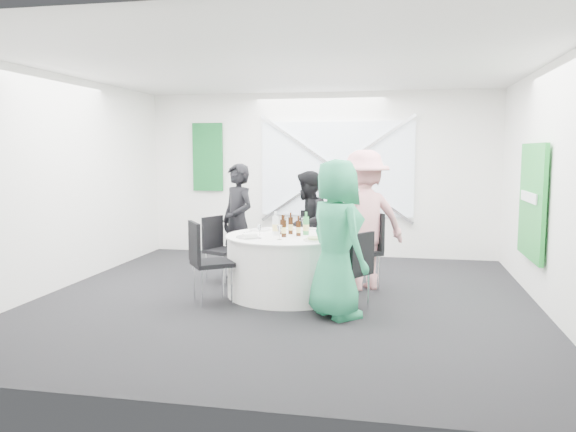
% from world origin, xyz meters
% --- Properties ---
extents(floor, '(6.00, 6.00, 0.00)m').
position_xyz_m(floor, '(0.00, 0.00, 0.00)').
color(floor, black).
rests_on(floor, ground).
extents(ceiling, '(6.00, 6.00, 0.00)m').
position_xyz_m(ceiling, '(0.00, 0.00, 2.80)').
color(ceiling, silver).
rests_on(ceiling, wall_back).
extents(wall_back, '(6.00, 0.00, 6.00)m').
position_xyz_m(wall_back, '(0.00, 3.00, 1.40)').
color(wall_back, white).
rests_on(wall_back, floor).
extents(wall_front, '(6.00, 0.00, 6.00)m').
position_xyz_m(wall_front, '(0.00, -3.00, 1.40)').
color(wall_front, white).
rests_on(wall_front, floor).
extents(wall_left, '(0.00, 6.00, 6.00)m').
position_xyz_m(wall_left, '(-3.00, 0.00, 1.40)').
color(wall_left, white).
rests_on(wall_left, floor).
extents(wall_right, '(0.00, 6.00, 6.00)m').
position_xyz_m(wall_right, '(3.00, 0.00, 1.40)').
color(wall_right, white).
rests_on(wall_right, floor).
extents(window_panel, '(2.60, 0.03, 1.60)m').
position_xyz_m(window_panel, '(0.30, 2.96, 1.50)').
color(window_panel, silver).
rests_on(window_panel, wall_back).
extents(window_brace_a, '(2.63, 0.05, 1.84)m').
position_xyz_m(window_brace_a, '(0.30, 2.92, 1.50)').
color(window_brace_a, silver).
rests_on(window_brace_a, window_panel).
extents(window_brace_b, '(2.63, 0.05, 1.84)m').
position_xyz_m(window_brace_b, '(0.30, 2.92, 1.50)').
color(window_brace_b, silver).
rests_on(window_brace_b, window_panel).
extents(green_banner, '(0.55, 0.04, 1.20)m').
position_xyz_m(green_banner, '(-2.00, 2.95, 1.70)').
color(green_banner, '#125E2A').
rests_on(green_banner, wall_back).
extents(green_sign, '(0.05, 1.20, 1.40)m').
position_xyz_m(green_sign, '(2.94, 0.60, 1.20)').
color(green_sign, '#1A922E').
rests_on(green_sign, wall_right).
extents(banquet_table, '(1.56, 1.56, 0.76)m').
position_xyz_m(banquet_table, '(0.00, 0.20, 0.38)').
color(banquet_table, white).
rests_on(banquet_table, floor).
extents(chair_back, '(0.47, 0.48, 0.94)m').
position_xyz_m(chair_back, '(0.13, 1.35, 0.55)').
color(chair_back, black).
rests_on(chair_back, floor).
extents(chair_back_left, '(0.55, 0.55, 0.91)m').
position_xyz_m(chair_back_left, '(-1.07, 0.70, 0.53)').
color(chair_back_left, black).
rests_on(chair_back_left, floor).
extents(chair_back_right, '(0.63, 0.62, 1.01)m').
position_xyz_m(chair_back_right, '(0.96, 0.72, 0.59)').
color(chair_back_right, black).
rests_on(chair_back_right, floor).
extents(chair_front_right, '(0.57, 0.57, 0.91)m').
position_xyz_m(chair_front_right, '(0.87, -0.38, 0.53)').
color(chair_front_right, black).
rests_on(chair_front_right, floor).
extents(chair_front_left, '(0.62, 0.62, 0.98)m').
position_xyz_m(chair_front_left, '(-0.88, -0.41, 0.58)').
color(chair_front_left, black).
rests_on(chair_front_left, floor).
extents(person_man_back_left, '(0.71, 0.68, 1.63)m').
position_xyz_m(person_man_back_left, '(-0.86, 0.91, 0.82)').
color(person_man_back_left, black).
rests_on(person_man_back_left, floor).
extents(person_man_back, '(0.45, 0.77, 1.53)m').
position_xyz_m(person_man_back, '(0.07, 1.28, 0.76)').
color(person_man_back, black).
rests_on(person_man_back, floor).
extents(person_woman_pink, '(1.29, 1.05, 1.82)m').
position_xyz_m(person_woman_pink, '(0.91, 0.70, 0.91)').
color(person_woman_pink, pink).
rests_on(person_woman_pink, floor).
extents(person_woman_green, '(0.96, 1.00, 1.72)m').
position_xyz_m(person_woman_green, '(0.70, -0.63, 0.86)').
color(person_woman_green, '#299663').
rests_on(person_woman_green, floor).
extents(plate_back, '(0.25, 0.25, 0.01)m').
position_xyz_m(plate_back, '(-0.07, 0.73, 0.77)').
color(plate_back, silver).
rests_on(plate_back, banquet_table).
extents(plate_back_left, '(0.28, 0.28, 0.01)m').
position_xyz_m(plate_back_left, '(-0.44, 0.56, 0.77)').
color(plate_back_left, silver).
rests_on(plate_back_left, banquet_table).
extents(plate_back_right, '(0.29, 0.29, 0.04)m').
position_xyz_m(plate_back_right, '(0.46, 0.58, 0.78)').
color(plate_back_right, silver).
rests_on(plate_back_right, banquet_table).
extents(plate_front_right, '(0.29, 0.29, 0.04)m').
position_xyz_m(plate_front_right, '(0.40, -0.17, 0.78)').
color(plate_front_right, silver).
rests_on(plate_front_right, banquet_table).
extents(plate_front_left, '(0.28, 0.28, 0.01)m').
position_xyz_m(plate_front_left, '(-0.45, -0.09, 0.77)').
color(plate_front_left, silver).
rests_on(plate_front_left, banquet_table).
extents(napkin, '(0.19, 0.18, 0.04)m').
position_xyz_m(napkin, '(-0.40, -0.18, 0.80)').
color(napkin, white).
rests_on(napkin, plate_front_left).
extents(beer_bottle_a, '(0.06, 0.06, 0.25)m').
position_xyz_m(beer_bottle_a, '(-0.08, 0.25, 0.85)').
color(beer_bottle_a, '#3D1D0B').
rests_on(beer_bottle_a, banquet_table).
extents(beer_bottle_b, '(0.06, 0.06, 0.28)m').
position_xyz_m(beer_bottle_b, '(0.02, 0.29, 0.87)').
color(beer_bottle_b, '#3D1D0B').
rests_on(beer_bottle_b, banquet_table).
extents(beer_bottle_c, '(0.06, 0.06, 0.25)m').
position_xyz_m(beer_bottle_c, '(0.14, 0.15, 0.86)').
color(beer_bottle_c, '#3D1D0B').
rests_on(beer_bottle_c, banquet_table).
extents(beer_bottle_d, '(0.06, 0.06, 0.27)m').
position_xyz_m(beer_bottle_d, '(-0.02, 0.03, 0.87)').
color(beer_bottle_d, '#3D1D0B').
rests_on(beer_bottle_d, banquet_table).
extents(green_water_bottle, '(0.08, 0.08, 0.29)m').
position_xyz_m(green_water_bottle, '(0.22, 0.27, 0.87)').
color(green_water_bottle, green).
rests_on(green_water_bottle, banquet_table).
extents(clear_water_bottle, '(0.08, 0.08, 0.30)m').
position_xyz_m(clear_water_bottle, '(-0.15, 0.16, 0.88)').
color(clear_water_bottle, white).
rests_on(clear_water_bottle, banquet_table).
extents(wine_glass_a, '(0.07, 0.07, 0.17)m').
position_xyz_m(wine_glass_a, '(-0.24, 0.53, 0.88)').
color(wine_glass_a, white).
rests_on(wine_glass_a, banquet_table).
extents(wine_glass_b, '(0.07, 0.07, 0.17)m').
position_xyz_m(wine_glass_b, '(0.14, 0.58, 0.88)').
color(wine_glass_b, white).
rests_on(wine_glass_b, banquet_table).
extents(wine_glass_c, '(0.07, 0.07, 0.17)m').
position_xyz_m(wine_glass_c, '(-0.13, 0.57, 0.88)').
color(wine_glass_c, white).
rests_on(wine_glass_c, banquet_table).
extents(wine_glass_d, '(0.07, 0.07, 0.17)m').
position_xyz_m(wine_glass_d, '(-0.29, -0.12, 0.88)').
color(wine_glass_d, white).
rests_on(wine_glass_d, banquet_table).
extents(wine_glass_e, '(0.07, 0.07, 0.17)m').
position_xyz_m(wine_glass_e, '(-0.03, -0.18, 0.88)').
color(wine_glass_e, white).
rests_on(wine_glass_e, banquet_table).
extents(fork_a, '(0.15, 0.03, 0.01)m').
position_xyz_m(fork_a, '(0.21, 0.74, 0.76)').
color(fork_a, silver).
rests_on(fork_a, banquet_table).
extents(knife_a, '(0.15, 0.02, 0.01)m').
position_xyz_m(knife_a, '(-0.19, 0.74, 0.76)').
color(knife_a, silver).
rests_on(knife_a, banquet_table).
extents(fork_b, '(0.09, 0.14, 0.01)m').
position_xyz_m(fork_b, '(-0.40, 0.61, 0.76)').
color(fork_b, silver).
rests_on(fork_b, banquet_table).
extents(knife_b, '(0.09, 0.14, 0.01)m').
position_xyz_m(knife_b, '(-0.56, 0.34, 0.76)').
color(knife_b, silver).
rests_on(knife_b, banquet_table).
extents(fork_c, '(0.09, 0.14, 0.01)m').
position_xyz_m(fork_c, '(0.56, 0.34, 0.76)').
color(fork_c, silver).
rests_on(fork_c, banquet_table).
extents(knife_c, '(0.09, 0.14, 0.01)m').
position_xyz_m(knife_c, '(0.39, 0.62, 0.76)').
color(knife_c, silver).
rests_on(knife_c, banquet_table).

